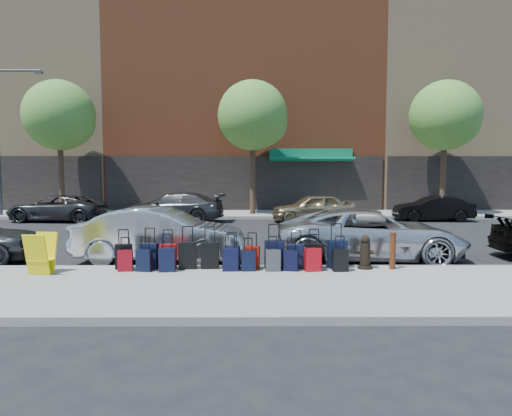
{
  "coord_description": "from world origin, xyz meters",
  "views": [
    {
      "loc": [
        0.56,
        -15.6,
        2.46
      ],
      "look_at": [
        0.63,
        -1.5,
        1.34
      ],
      "focal_mm": 32.0,
      "sensor_mm": 36.0,
      "label": 1
    }
  ],
  "objects_px": {
    "suitcase_front_5": "(233,257)",
    "car_far_2": "(313,208)",
    "car_far_0": "(57,208)",
    "tree_center": "(255,117)",
    "car_near_1": "(161,235)",
    "fire_hydrant": "(365,253)",
    "tree_right": "(448,118)",
    "bollard": "(393,250)",
    "car_near_2": "(370,234)",
    "streetlight": "(1,130)",
    "display_rack": "(41,254)",
    "car_far_3": "(433,209)",
    "tree_left": "(62,117)",
    "car_far_1": "(173,207)"
  },
  "relations": [
    {
      "from": "display_rack",
      "to": "car_near_2",
      "type": "relative_size",
      "value": 0.18
    },
    {
      "from": "display_rack",
      "to": "car_near_2",
      "type": "height_order",
      "value": "car_near_2"
    },
    {
      "from": "tree_left",
      "to": "suitcase_front_5",
      "type": "bearing_deg",
      "value": -55.33
    },
    {
      "from": "car_near_2",
      "to": "car_far_3",
      "type": "bearing_deg",
      "value": -25.97
    },
    {
      "from": "car_far_2",
      "to": "fire_hydrant",
      "type": "bearing_deg",
      "value": -8.32
    },
    {
      "from": "display_rack",
      "to": "car_far_0",
      "type": "xyz_separation_m",
      "value": [
        -4.99,
        12.42,
        0.04
      ]
    },
    {
      "from": "display_rack",
      "to": "car_near_1",
      "type": "xyz_separation_m",
      "value": [
        2.27,
        2.12,
        0.14
      ]
    },
    {
      "from": "tree_left",
      "to": "car_near_2",
      "type": "height_order",
      "value": "tree_left"
    },
    {
      "from": "streetlight",
      "to": "car_near_2",
      "type": "relative_size",
      "value": 1.55
    },
    {
      "from": "tree_center",
      "to": "car_near_1",
      "type": "height_order",
      "value": "tree_center"
    },
    {
      "from": "car_far_0",
      "to": "car_far_2",
      "type": "xyz_separation_m",
      "value": [
        12.71,
        -0.27,
        0.04
      ]
    },
    {
      "from": "bollard",
      "to": "car_far_3",
      "type": "xyz_separation_m",
      "value": [
        5.67,
        11.97,
        0.02
      ]
    },
    {
      "from": "car_far_1",
      "to": "streetlight",
      "type": "bearing_deg",
      "value": -96.94
    },
    {
      "from": "suitcase_front_5",
      "to": "car_far_2",
      "type": "relative_size",
      "value": 0.22
    },
    {
      "from": "tree_left",
      "to": "car_far_0",
      "type": "height_order",
      "value": "tree_left"
    },
    {
      "from": "display_rack",
      "to": "car_far_0",
      "type": "relative_size",
      "value": 0.2
    },
    {
      "from": "bollard",
      "to": "car_near_2",
      "type": "xyz_separation_m",
      "value": [
        -0.04,
        1.91,
        0.12
      ]
    },
    {
      "from": "tree_left",
      "to": "car_near_2",
      "type": "bearing_deg",
      "value": -42.39
    },
    {
      "from": "bollard",
      "to": "car_far_0",
      "type": "bearing_deg",
      "value": 137.75
    },
    {
      "from": "tree_right",
      "to": "car_near_1",
      "type": "distance_m",
      "value": 18.91
    },
    {
      "from": "suitcase_front_5",
      "to": "fire_hydrant",
      "type": "bearing_deg",
      "value": -7.84
    },
    {
      "from": "car_near_2",
      "to": "suitcase_front_5",
      "type": "bearing_deg",
      "value": 119.6
    },
    {
      "from": "car_far_0",
      "to": "tree_right",
      "type": "bearing_deg",
      "value": 102.13
    },
    {
      "from": "car_far_1",
      "to": "car_far_3",
      "type": "bearing_deg",
      "value": 96.43
    },
    {
      "from": "suitcase_front_5",
      "to": "display_rack",
      "type": "bearing_deg",
      "value": -179.7
    },
    {
      "from": "car_far_1",
      "to": "car_near_2",
      "type": "bearing_deg",
      "value": 41.61
    },
    {
      "from": "fire_hydrant",
      "to": "car_near_1",
      "type": "distance_m",
      "value": 5.43
    },
    {
      "from": "car_near_1",
      "to": "streetlight",
      "type": "bearing_deg",
      "value": 44.9
    },
    {
      "from": "bollard",
      "to": "car_near_1",
      "type": "distance_m",
      "value": 6.05
    },
    {
      "from": "tree_center",
      "to": "car_far_0",
      "type": "distance_m",
      "value": 11.25
    },
    {
      "from": "suitcase_front_5",
      "to": "car_far_2",
      "type": "bearing_deg",
      "value": 65.9
    },
    {
      "from": "fire_hydrant",
      "to": "bollard",
      "type": "distance_m",
      "value": 0.65
    },
    {
      "from": "car_near_1",
      "to": "car_far_2",
      "type": "distance_m",
      "value": 11.42
    },
    {
      "from": "tree_center",
      "to": "car_far_2",
      "type": "relative_size",
      "value": 1.79
    },
    {
      "from": "tree_center",
      "to": "car_near_1",
      "type": "distance_m",
      "value": 13.88
    },
    {
      "from": "tree_center",
      "to": "car_far_2",
      "type": "distance_m",
      "value": 6.17
    },
    {
      "from": "car_far_1",
      "to": "car_far_3",
      "type": "distance_m",
      "value": 12.94
    },
    {
      "from": "tree_center",
      "to": "car_far_1",
      "type": "relative_size",
      "value": 1.46
    },
    {
      "from": "tree_right",
      "to": "display_rack",
      "type": "xyz_separation_m",
      "value": [
        -15.39,
        -14.92,
        -4.8
      ]
    },
    {
      "from": "tree_right",
      "to": "fire_hydrant",
      "type": "xyz_separation_m",
      "value": [
        -7.92,
        -14.34,
        -4.89
      ]
    },
    {
      "from": "bollard",
      "to": "streetlight",
      "type": "bearing_deg",
      "value": 140.57
    },
    {
      "from": "streetlight",
      "to": "car_far_3",
      "type": "relative_size",
      "value": 2.1
    },
    {
      "from": "car_near_1",
      "to": "car_far_1",
      "type": "xyz_separation_m",
      "value": [
        -1.43,
        10.09,
        -0.03
      ]
    },
    {
      "from": "car_near_1",
      "to": "car_far_3",
      "type": "height_order",
      "value": "car_near_1"
    },
    {
      "from": "suitcase_front_5",
      "to": "fire_hydrant",
      "type": "relative_size",
      "value": 1.09
    },
    {
      "from": "tree_center",
      "to": "display_rack",
      "type": "xyz_separation_m",
      "value": [
        -4.89,
        -14.92,
        -4.8
      ]
    },
    {
      "from": "fire_hydrant",
      "to": "bollard",
      "type": "relative_size",
      "value": 0.91
    },
    {
      "from": "tree_left",
      "to": "tree_center",
      "type": "distance_m",
      "value": 10.5
    },
    {
      "from": "tree_left",
      "to": "car_near_1",
      "type": "distance_m",
      "value": 15.74
    },
    {
      "from": "fire_hydrant",
      "to": "suitcase_front_5",
      "type": "bearing_deg",
      "value": -164.8
    }
  ]
}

